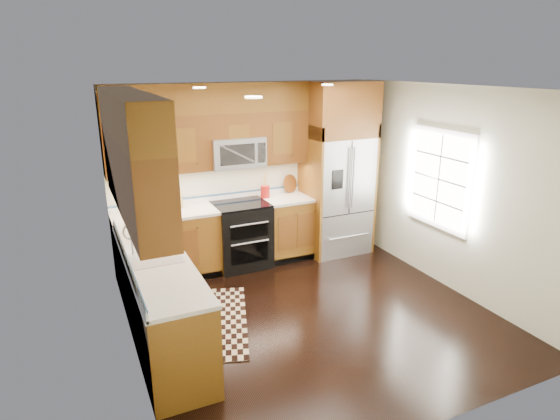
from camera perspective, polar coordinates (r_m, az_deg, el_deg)
name	(u,v)px	position (r m, az deg, el deg)	size (l,w,h in m)	color
ground	(311,314)	(5.70, 3.78, -12.51)	(4.00, 4.00, 0.00)	black
wall_back	(248,173)	(6.93, -3.87, 4.58)	(4.00, 0.02, 2.60)	silver
wall_left	(125,236)	(4.61, -18.39, -3.07)	(0.02, 4.00, 2.60)	silver
wall_right	(451,190)	(6.35, 20.15, 2.31)	(0.02, 4.00, 2.60)	silver
window	(440,179)	(6.45, 18.87, 3.59)	(0.04, 1.10, 1.30)	white
base_cabinets	(188,268)	(5.86, -11.17, -7.00)	(2.85, 3.00, 0.90)	brown
countertop	(195,228)	(5.82, -10.36, -2.13)	(2.86, 3.01, 0.04)	silver
upper_cabinets	(183,137)	(5.61, -11.79, 8.71)	(2.85, 3.00, 1.15)	brown
range	(242,235)	(6.79, -4.69, -3.05)	(0.76, 0.67, 0.95)	black
microwave	(236,152)	(6.59, -5.35, 7.06)	(0.76, 0.40, 0.42)	#B2B2B7
refrigerator	(337,169)	(7.17, 7.00, 4.95)	(0.98, 0.75, 2.60)	#B2B2B7
sink_faucet	(152,254)	(4.96, -15.33, -5.14)	(0.54, 0.44, 0.37)	#B2B2B7
rug	(205,322)	(5.59, -9.17, -13.29)	(0.96, 1.59, 0.01)	black
knife_block	(178,199)	(6.58, -12.28, 1.32)	(0.12, 0.16, 0.29)	tan
utensil_crock	(265,189)	(6.89, -1.83, 2.58)	(0.15, 0.15, 0.38)	maroon
cutting_board	(290,192)	(7.21, 1.23, 2.26)	(0.28, 0.28, 0.02)	brown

